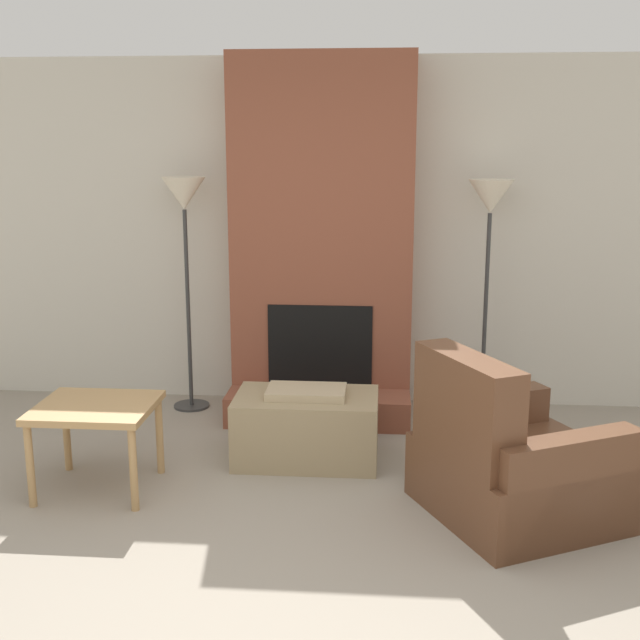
# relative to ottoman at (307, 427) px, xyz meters

# --- Properties ---
(ground_plane) EXTENTS (24.00, 24.00, 0.00)m
(ground_plane) POSITION_rel_ottoman_xyz_m (0.02, -1.71, -0.22)
(ground_plane) COLOR gray
(wall_back) EXTENTS (6.92, 0.06, 2.60)m
(wall_back) POSITION_rel_ottoman_xyz_m (0.02, 1.27, 1.08)
(wall_back) COLOR beige
(wall_back) RESTS_ON ground_plane
(fireplace) EXTENTS (1.32, 0.75, 2.60)m
(fireplace) POSITION_rel_ottoman_xyz_m (0.02, 1.02, 0.99)
(fireplace) COLOR brown
(fireplace) RESTS_ON ground_plane
(ottoman) EXTENTS (0.90, 0.55, 0.48)m
(ottoman) POSITION_rel_ottoman_xyz_m (0.00, 0.00, 0.00)
(ottoman) COLOR #998460
(ottoman) RESTS_ON ground_plane
(armchair) EXTENTS (1.23, 1.24, 0.92)m
(armchair) POSITION_rel_ottoman_xyz_m (1.16, -0.68, 0.05)
(armchair) COLOR brown
(armchair) RESTS_ON ground_plane
(side_table) EXTENTS (0.66, 0.60, 0.52)m
(side_table) POSITION_rel_ottoman_xyz_m (-1.16, -0.54, 0.23)
(side_table) COLOR tan
(side_table) RESTS_ON ground_plane
(floor_lamp_left) EXTENTS (0.32, 0.32, 1.74)m
(floor_lamp_left) POSITION_rel_ottoman_xyz_m (-0.98, 0.96, 1.28)
(floor_lamp_left) COLOR #333333
(floor_lamp_left) RESTS_ON ground_plane
(floor_lamp_right) EXTENTS (0.32, 0.32, 1.73)m
(floor_lamp_right) POSITION_rel_ottoman_xyz_m (1.21, 0.96, 1.27)
(floor_lamp_right) COLOR #333333
(floor_lamp_right) RESTS_ON ground_plane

